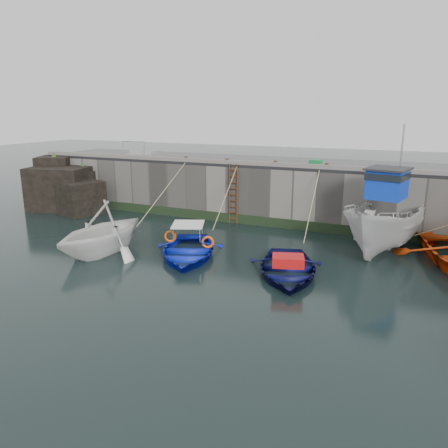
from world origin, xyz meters
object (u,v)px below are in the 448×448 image
at_px(bollard_a, 186,159).
at_px(bollard_e, 397,169).
at_px(boat_near_blue, 187,256).
at_px(boat_far_white, 387,224).
at_px(ladder, 233,194).
at_px(boat_near_white, 103,252).
at_px(bollard_b, 227,161).
at_px(bollard_d, 327,166).
at_px(fish_crate, 316,163).
at_px(bollard_c, 275,163).
at_px(boat_near_navy, 287,274).

height_order(bollard_a, bollard_e, same).
height_order(boat_near_blue, boat_far_white, boat_far_white).
height_order(ladder, boat_near_white, ladder).
xyz_separation_m(boat_far_white, bollard_b, (-8.39, 1.74, 2.17)).
relative_size(boat_near_white, bollard_d, 17.17).
xyz_separation_m(boat_near_white, bollard_d, (7.98, 7.22, 3.30)).
distance_m(ladder, boat_near_white, 7.75).
xyz_separation_m(ladder, boat_near_blue, (0.40, -5.87, -1.59)).
distance_m(boat_far_white, bollard_b, 8.84).
distance_m(ladder, fish_crate, 4.60).
height_order(bollard_a, bollard_c, same).
bearing_deg(bollard_a, boat_near_navy, -39.94).
distance_m(bollard_b, bollard_c, 2.70).
bearing_deg(ladder, bollard_d, 4.00).
xyz_separation_m(bollard_a, bollard_c, (5.20, 0.00, 0.00)).
bearing_deg(boat_far_white, bollard_c, 174.92).
xyz_separation_m(boat_near_blue, fish_crate, (3.65, 7.23, 3.31)).
bearing_deg(ladder, boat_near_white, -114.81).
relative_size(ladder, boat_near_blue, 0.69).
relative_size(boat_near_blue, boat_near_navy, 1.03).
xyz_separation_m(ladder, boat_near_navy, (4.80, -6.19, -1.59)).
bearing_deg(fish_crate, boat_near_navy, -72.82).
bearing_deg(bollard_b, bollard_a, 180.00).
height_order(boat_far_white, fish_crate, boat_far_white).
distance_m(fish_crate, bollard_c, 2.11).
distance_m(ladder, bollard_d, 5.11).
distance_m(boat_near_blue, bollard_a, 7.81).
bearing_deg(bollard_b, boat_far_white, -11.71).
bearing_deg(bollard_d, boat_near_white, -137.87).
bearing_deg(bollard_a, bollard_d, 0.00).
xyz_separation_m(bollard_d, bollard_e, (3.20, 0.00, 0.00)).
bearing_deg(bollard_a, boat_far_white, -9.07).
distance_m(boat_near_navy, bollard_e, 7.99).
xyz_separation_m(bollard_a, bollard_b, (2.50, 0.00, 0.00)).
xyz_separation_m(bollard_a, bollard_e, (11.00, 0.00, 0.00)).
distance_m(boat_near_white, bollard_d, 11.26).
relative_size(ladder, boat_far_white, 0.43).
bearing_deg(bollard_e, boat_near_white, -147.15).
bearing_deg(bollard_e, boat_near_blue, -140.79).
xyz_separation_m(bollard_a, bollard_d, (7.80, 0.00, 0.00)).
bearing_deg(boat_near_white, ladder, 69.75).
xyz_separation_m(boat_near_white, bollard_c, (5.38, 7.22, 3.30)).
bearing_deg(boat_near_blue, bollard_b, 75.86).
relative_size(bollard_b, bollard_c, 1.00).
xyz_separation_m(boat_far_white, bollard_a, (-10.89, 1.74, 2.17)).
distance_m(boat_near_navy, boat_far_white, 5.81).
height_order(boat_near_white, boat_far_white, boat_far_white).
relative_size(boat_far_white, bollard_d, 26.39).
height_order(ladder, boat_far_white, boat_far_white).
bearing_deg(boat_near_navy, bollard_b, 111.50).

